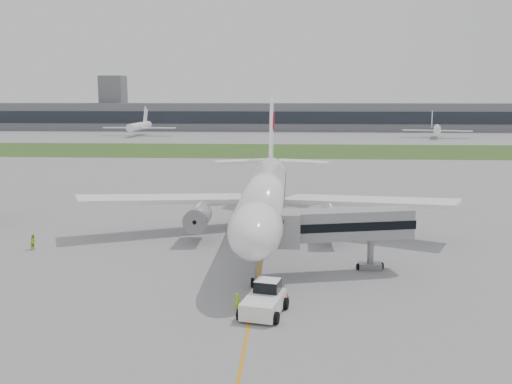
# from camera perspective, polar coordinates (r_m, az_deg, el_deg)

# --- Properties ---
(ground) EXTENTS (600.00, 600.00, 0.00)m
(ground) POSITION_cam_1_polar(r_m,az_deg,el_deg) (68.00, 0.74, -5.38)
(ground) COLOR #979799
(ground) RESTS_ON ground
(apron_markings) EXTENTS (70.00, 70.00, 0.04)m
(apron_markings) POSITION_cam_1_polar(r_m,az_deg,el_deg) (63.18, 0.52, -6.54)
(apron_markings) COLOR orange
(apron_markings) RESTS_ON ground
(grass_strip) EXTENTS (600.00, 50.00, 0.02)m
(grass_strip) POSITION_cam_1_polar(r_m,az_deg,el_deg) (186.47, 2.51, 4.17)
(grass_strip) COLOR #2D4F1D
(grass_strip) RESTS_ON ground
(terminal_building) EXTENTS (320.00, 22.30, 14.00)m
(terminal_building) POSITION_cam_1_polar(r_m,az_deg,el_deg) (295.70, 2.89, 7.51)
(terminal_building) COLOR slate
(terminal_building) RESTS_ON ground
(control_tower) EXTENTS (12.00, 12.00, 56.00)m
(control_tower) POSITION_cam_1_polar(r_m,az_deg,el_deg) (312.34, -13.96, 6.07)
(control_tower) COLOR slate
(control_tower) RESTS_ON ground
(airliner) EXTENTS (48.13, 53.95, 17.88)m
(airliner) POSITION_cam_1_polar(r_m,az_deg,el_deg) (71.55, 0.93, 0.02)
(airliner) COLOR white
(airliner) RESTS_ON ground
(pushback_tug) EXTENTS (4.18, 5.39, 2.51)m
(pushback_tug) POSITION_cam_1_polar(r_m,az_deg,el_deg) (47.32, 0.86, -10.68)
(pushback_tug) COLOR white
(pushback_tug) RESTS_ON ground
(jet_bridge) EXTENTS (14.01, 6.95, 6.59)m
(jet_bridge) POSITION_cam_1_polar(r_m,az_deg,el_deg) (57.07, 8.18, -3.35)
(jet_bridge) COLOR gray
(jet_bridge) RESTS_ON ground
(safety_cone_left) EXTENTS (0.37, 0.37, 0.50)m
(safety_cone_left) POSITION_cam_1_polar(r_m,az_deg,el_deg) (47.10, -1.19, -11.96)
(safety_cone_left) COLOR red
(safety_cone_left) RESTS_ON ground
(safety_cone_right) EXTENTS (0.35, 0.35, 0.49)m
(safety_cone_right) POSITION_cam_1_polar(r_m,az_deg,el_deg) (51.01, 3.13, -10.26)
(safety_cone_right) COLOR red
(safety_cone_right) RESTS_ON ground
(ground_crew_near) EXTENTS (0.68, 0.64, 1.57)m
(ground_crew_near) POSITION_cam_1_polar(r_m,az_deg,el_deg) (47.79, -1.92, -10.95)
(ground_crew_near) COLOR #B1F629
(ground_crew_near) RESTS_ON ground
(ground_crew_far) EXTENTS (0.86, 1.00, 1.79)m
(ground_crew_far) POSITION_cam_1_polar(r_m,az_deg,el_deg) (70.96, -21.34, -4.67)
(ground_crew_far) COLOR #A4CD22
(ground_crew_far) RESTS_ON ground
(distant_aircraft_left) EXTENTS (33.13, 29.43, 12.36)m
(distant_aircraft_left) POSITION_cam_1_polar(r_m,az_deg,el_deg) (261.12, -11.55, 5.52)
(distant_aircraft_left) COLOR white
(distant_aircraft_left) RESTS_ON ground
(distant_aircraft_right) EXTENTS (33.43, 30.98, 10.82)m
(distant_aircraft_right) POSITION_cam_1_polar(r_m,az_deg,el_deg) (254.28, 17.62, 5.17)
(distant_aircraft_right) COLOR white
(distant_aircraft_right) RESTS_ON ground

